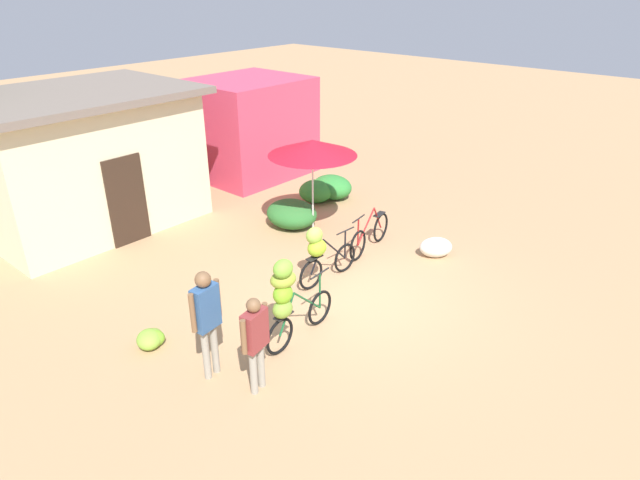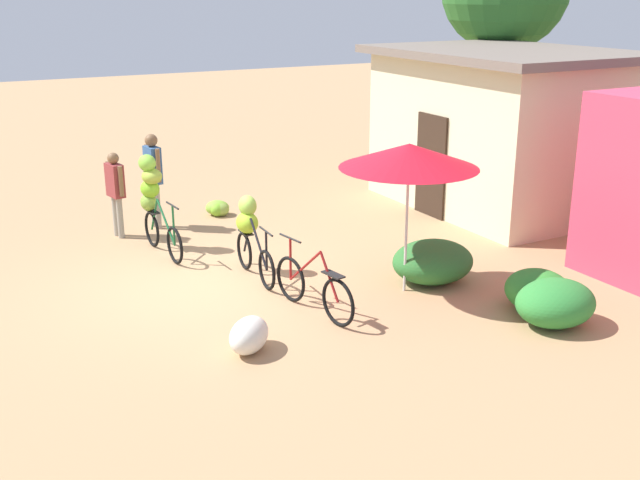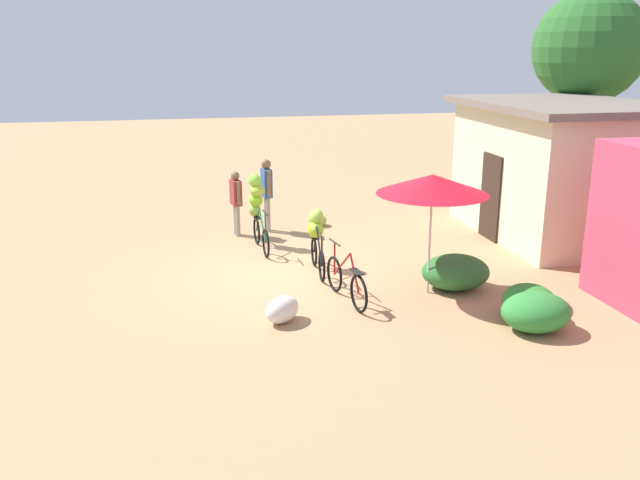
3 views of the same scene
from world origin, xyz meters
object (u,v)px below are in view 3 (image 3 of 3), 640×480
object	(u,v)px
produce_sack	(282,309)
building_low	(559,169)
bicycle_leftmost	(257,205)
banana_pile_on_ground	(318,220)
market_umbrella	(432,184)
bicycle_center_loaded	(346,282)
person_vendor	(236,197)
tree_behind_building	(589,49)
bicycle_near_pile	(317,236)
person_bystander	(267,187)

from	to	relation	value
produce_sack	building_low	bearing A→B (deg)	117.95
bicycle_leftmost	produce_sack	xyz separation A→B (m)	(4.38, -0.16, -0.74)
building_low	banana_pile_on_ground	world-z (taller)	building_low
building_low	banana_pile_on_ground	size ratio (longest dim) A/B	8.23
building_low	produce_sack	size ratio (longest dim) A/B	7.30
banana_pile_on_ground	produce_sack	distance (m)	6.14
market_umbrella	banana_pile_on_ground	distance (m)	5.51
bicycle_center_loaded	person_vendor	world-z (taller)	person_vendor
tree_behind_building	bicycle_near_pile	size ratio (longest dim) A/B	3.70
tree_behind_building	produce_sack	distance (m)	12.36
bicycle_near_pile	bicycle_center_loaded	distance (m)	1.85
banana_pile_on_ground	person_bystander	distance (m)	1.64
bicycle_leftmost	bicycle_near_pile	bearing A→B (deg)	26.84
tree_behind_building	produce_sack	xyz separation A→B (m)	(6.65, -9.59, -4.08)
person_vendor	person_bystander	distance (m)	0.82
market_umbrella	produce_sack	bearing A→B (deg)	-74.95
market_umbrella	produce_sack	xyz separation A→B (m)	(0.77, -2.85, -1.83)
tree_behind_building	market_umbrella	distance (m)	9.23
bicycle_center_loaded	produce_sack	distance (m)	1.45
building_low	person_vendor	xyz separation A→B (m)	(-1.55, -7.50, -0.66)
bicycle_leftmost	person_bystander	size ratio (longest dim) A/B	0.94
building_low	produce_sack	xyz separation A→B (m)	(3.87, -7.30, -1.38)
market_umbrella	person_vendor	world-z (taller)	market_umbrella
building_low	market_umbrella	xyz separation A→B (m)	(3.10, -4.45, 0.44)
banana_pile_on_ground	market_umbrella	bearing A→B (deg)	10.84
building_low	banana_pile_on_ground	bearing A→B (deg)	-110.00
market_umbrella	banana_pile_on_ground	bearing A→B (deg)	-169.16
bicycle_leftmost	person_vendor	world-z (taller)	bicycle_leftmost
bicycle_leftmost	banana_pile_on_ground	size ratio (longest dim) A/B	2.70
bicycle_near_pile	produce_sack	bearing A→B (deg)	-24.18
building_low	bicycle_near_pile	world-z (taller)	building_low
building_low	bicycle_near_pile	bearing A→B (deg)	-77.43
bicycle_leftmost	produce_sack	distance (m)	4.45
tree_behind_building	market_umbrella	bearing A→B (deg)	-48.91
building_low	bicycle_leftmost	world-z (taller)	building_low
building_low	market_umbrella	size ratio (longest dim) A/B	2.30
bicycle_center_loaded	bicycle_near_pile	bearing A→B (deg)	-175.37
bicycle_near_pile	person_vendor	world-z (taller)	person_vendor
bicycle_leftmost	bicycle_center_loaded	bearing A→B (deg)	16.58
building_low	market_umbrella	distance (m)	5.44
building_low	person_bystander	size ratio (longest dim) A/B	2.87
building_low	person_vendor	world-z (taller)	building_low
building_low	bicycle_center_loaded	size ratio (longest dim) A/B	2.93
produce_sack	market_umbrella	bearing A→B (deg)	105.05
building_low	person_vendor	size ratio (longest dim) A/B	3.29
bicycle_near_pile	building_low	bearing A→B (deg)	102.57
bicycle_near_pile	banana_pile_on_ground	world-z (taller)	bicycle_near_pile
tree_behind_building	banana_pile_on_ground	size ratio (longest dim) A/B	9.45
bicycle_near_pile	person_bystander	world-z (taller)	person_bystander
tree_behind_building	banana_pile_on_ground	xyz separation A→B (m)	(0.80, -7.72, -4.16)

